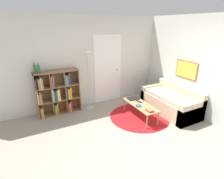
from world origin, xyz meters
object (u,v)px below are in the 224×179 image
at_px(bowl, 138,105).
at_px(bookshelf, 56,93).
at_px(bottle_middle, 38,69).
at_px(couch, 171,102).
at_px(bottle_left, 35,69).
at_px(laptop, 133,98).
at_px(coffee_table, 140,106).
at_px(floor_lamp, 88,64).

bearing_deg(bowl, bookshelf, 143.39).
bearing_deg(bottle_middle, bookshelf, 2.93).
bearing_deg(couch, bottle_left, 158.06).
bearing_deg(bottle_left, laptop, -19.93).
bearing_deg(bowl, bottle_middle, 148.68).
bearing_deg(bookshelf, laptop, -24.04).
bearing_deg(laptop, coffee_table, -93.86).
bearing_deg(laptop, couch, -26.56).
height_order(laptop, bottle_middle, bottle_middle).
distance_m(bookshelf, laptop, 2.12).
height_order(bowl, bottle_left, bottle_left).
relative_size(bookshelf, floor_lamp, 0.72).
relative_size(bookshelf, coffee_table, 1.08).
bearing_deg(bottle_left, bookshelf, -0.14).
relative_size(bowl, bottle_middle, 0.59).
relative_size(floor_lamp, bowl, 12.01).
distance_m(couch, bottle_left, 3.76).
height_order(floor_lamp, laptop, floor_lamp).
height_order(laptop, bowl, bowl).
distance_m(bookshelf, coffee_table, 2.29).
height_order(bottle_left, bottle_middle, bottle_left).
distance_m(bookshelf, bottle_middle, 0.80).
xyz_separation_m(floor_lamp, bottle_middle, (-1.26, 0.08, -0.02)).
bearing_deg(bowl, bottle_left, 149.26).
relative_size(couch, coffee_table, 1.45).
xyz_separation_m(bowl, bottle_middle, (-2.14, 1.30, 0.90)).
height_order(coffee_table, bottle_left, bottle_left).
relative_size(floor_lamp, couch, 1.02).
relative_size(bookshelf, bottle_left, 4.47).
xyz_separation_m(bookshelf, laptop, (1.92, -0.86, -0.21)).
height_order(bowl, bottle_middle, bottle_middle).
distance_m(laptop, bottle_left, 2.69).
bearing_deg(floor_lamp, bowl, -54.15).
xyz_separation_m(bookshelf, bottle_left, (-0.45, 0.00, 0.72)).
bearing_deg(bottle_middle, floor_lamp, -3.79).
height_order(floor_lamp, bowl, floor_lamp).
xyz_separation_m(floor_lamp, laptop, (1.03, -0.76, -0.94)).
bearing_deg(floor_lamp, coffee_table, -48.91).
distance_m(bookshelf, bowl, 2.22).
distance_m(bookshelf, couch, 3.22).
distance_m(bookshelf, bottle_left, 0.85).
height_order(laptop, bottle_left, bottle_left).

